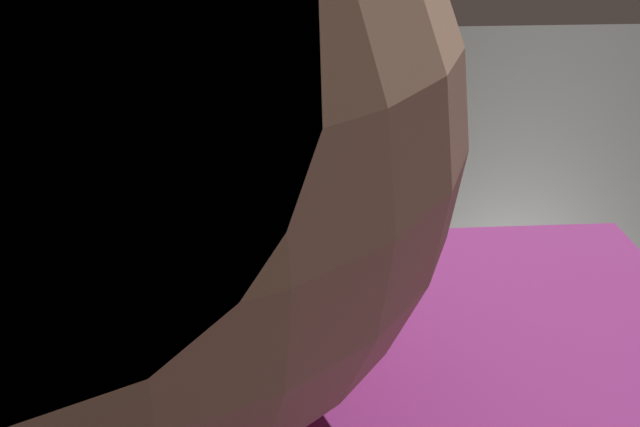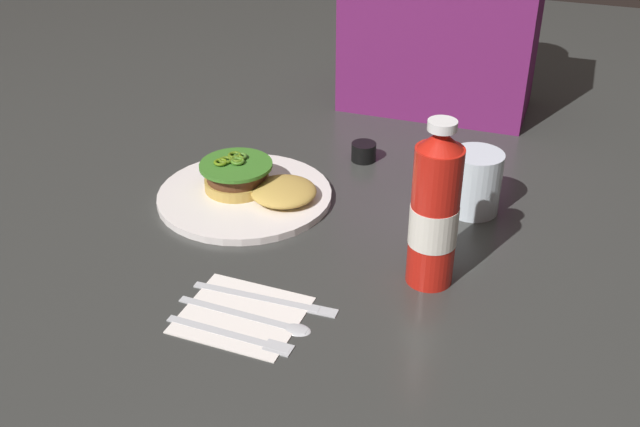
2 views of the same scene
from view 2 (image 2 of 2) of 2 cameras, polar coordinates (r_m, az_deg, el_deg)
ground_plane at (r=1.16m, az=-1.76°, el=-1.33°), size 3.00×3.00×0.00m
dinner_plate at (r=1.25m, az=-5.74°, el=1.37°), size 0.29×0.29×0.01m
burger_sandwich at (r=1.24m, az=-5.08°, el=2.47°), size 0.20×0.12×0.05m
ketchup_bottle at (r=1.01m, az=8.71°, el=0.09°), size 0.07×0.07×0.24m
water_glass at (r=1.22m, az=11.69°, el=2.35°), size 0.08×0.08×0.10m
condiment_cup at (r=1.37m, az=3.35°, el=4.72°), size 0.05×0.05×0.03m
napkin at (r=1.00m, az=-5.97°, el=-7.65°), size 0.16×0.14×0.00m
fork_utensil at (r=0.96m, az=-6.11°, el=-9.19°), size 0.18×0.02×0.00m
spoon_utensil at (r=0.98m, az=-4.44°, el=-7.92°), size 0.19×0.03×0.00m
butter_knife at (r=1.01m, az=-3.57°, el=-6.47°), size 0.21×0.02×0.00m
diner_person at (r=1.56m, az=9.32°, el=15.46°), size 0.38×0.20×0.52m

